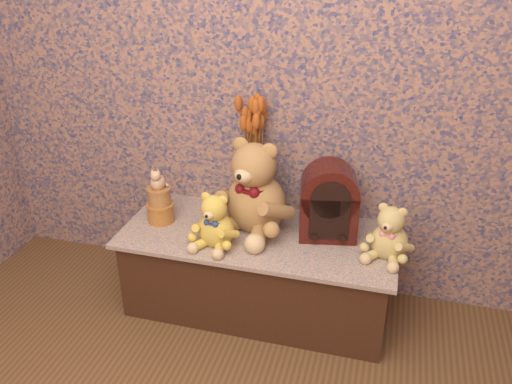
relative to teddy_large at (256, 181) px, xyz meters
The scene contains 10 objects.
display_shelf 0.45m from the teddy_large, 64.31° to the right, with size 1.29×0.57×0.42m, color #3A5276.
teddy_large is the anchor object (origin of this frame).
teddy_medium 0.26m from the teddy_large, 124.02° to the right, with size 0.22×0.26×0.27m, color gold, non-canonical shape.
teddy_small 0.64m from the teddy_large, ahead, with size 0.21×0.25×0.27m, color tan, non-canonical shape.
cathedral_radio 0.34m from the teddy_large, ahead, with size 0.26×0.19×0.36m, color #330E09, non-canonical shape.
ceramic_vase 0.21m from the teddy_large, 109.49° to the left, with size 0.11×0.11×0.18m, color tan.
dried_stalks 0.23m from the teddy_large, 109.49° to the left, with size 0.24×0.24×0.47m, color #B4521C, non-canonical shape.
biscuit_tin_lower 0.50m from the teddy_large, behind, with size 0.13×0.13×0.09m, color gold.
biscuit_tin_upper 0.48m from the teddy_large, behind, with size 0.11×0.11×0.09m, color #DBAC60.
cat_figurine 0.47m from the teddy_large, behind, with size 0.08×0.09×0.11m, color silver, non-canonical shape.
Camera 1 is at (0.55, -0.83, 1.69)m, focal length 36.97 mm.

